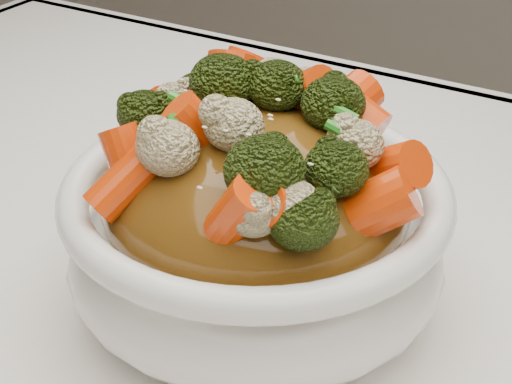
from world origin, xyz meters
The scene contains 7 objects.
bowl centered at (-0.06, 0.03, 0.79)m, with size 0.21×0.21×0.08m, color white, non-canonical shape.
sauce_base centered at (-0.06, 0.03, 0.82)m, with size 0.17×0.17×0.09m, color #5B380F.
carrots centered at (-0.06, 0.03, 0.88)m, with size 0.17×0.17×0.05m, color #E73F07, non-canonical shape.
broccoli centered at (-0.06, 0.03, 0.88)m, with size 0.17×0.17×0.04m, color black, non-canonical shape.
cauliflower centered at (-0.06, 0.03, 0.88)m, with size 0.17×0.17×0.04m, color beige, non-canonical shape.
scallions centered at (-0.06, 0.03, 0.88)m, with size 0.13×0.13×0.02m, color #28891F, non-canonical shape.
sesame_seeds centered at (-0.06, 0.03, 0.88)m, with size 0.15×0.15×0.01m, color beige, non-canonical shape.
Camera 1 is at (0.13, -0.28, 1.05)m, focal length 55.00 mm.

